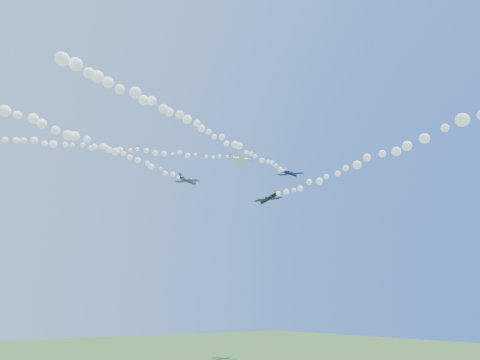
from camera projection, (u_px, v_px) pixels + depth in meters
plane_white at (241, 159)px, 107.19m from camera, size 6.42×6.81×2.17m
smoke_trail_white at (87, 147)px, 98.45m from camera, size 68.70×28.78×2.80m
plane_navy at (290, 174)px, 124.14m from camera, size 7.90×8.33×2.28m
smoke_trail_navy at (205, 130)px, 93.38m from camera, size 71.61×25.78×3.09m
plane_grey at (187, 181)px, 109.34m from camera, size 7.34×7.77×2.36m
smoke_trail_grey at (71, 135)px, 79.86m from camera, size 63.11×28.14×3.33m
plane_black at (268, 199)px, 88.54m from camera, size 6.93×6.67×2.64m
smoke_trail_black at (443, 130)px, 54.14m from camera, size 8.93×79.38×2.76m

